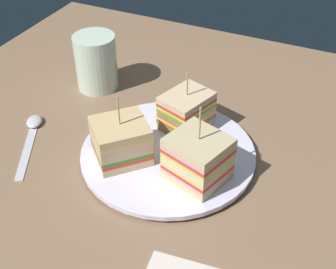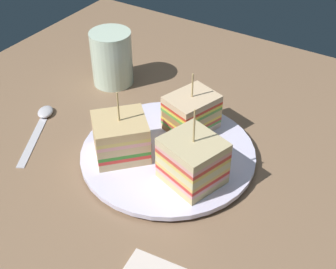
# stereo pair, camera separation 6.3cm
# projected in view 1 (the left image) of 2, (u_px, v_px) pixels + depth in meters

# --- Properties ---
(ground_plane) EXTENTS (0.91, 0.85, 0.02)m
(ground_plane) POSITION_uv_depth(u_px,v_px,m) (168.00, 162.00, 0.67)
(ground_plane) COLOR #88684C
(plate) EXTENTS (0.25, 0.25, 0.01)m
(plate) POSITION_uv_depth(u_px,v_px,m) (168.00, 154.00, 0.66)
(plate) COLOR white
(plate) RESTS_ON ground_plane
(sandwich_wedge_0) EXTENTS (0.10, 0.10, 0.10)m
(sandwich_wedge_0) POSITION_uv_depth(u_px,v_px,m) (121.00, 141.00, 0.62)
(sandwich_wedge_0) COLOR #DDBE8A
(sandwich_wedge_0) RESTS_ON plate
(sandwich_wedge_1) EXTENTS (0.09, 0.09, 0.11)m
(sandwich_wedge_1) POSITION_uv_depth(u_px,v_px,m) (198.00, 158.00, 0.59)
(sandwich_wedge_1) COLOR #DFC281
(sandwich_wedge_1) RESTS_ON plate
(sandwich_wedge_2) EXTENTS (0.08, 0.09, 0.09)m
(sandwich_wedge_2) POSITION_uv_depth(u_px,v_px,m) (188.00, 111.00, 0.68)
(sandwich_wedge_2) COLOR beige
(sandwich_wedge_2) RESTS_ON plate
(chip_pile) EXTENTS (0.06, 0.07, 0.02)m
(chip_pile) POSITION_uv_depth(u_px,v_px,m) (181.00, 141.00, 0.66)
(chip_pile) COLOR #E5D979
(chip_pile) RESTS_ON plate
(spoon) EXTENTS (0.09, 0.14, 0.01)m
(spoon) POSITION_uv_depth(u_px,v_px,m) (32.00, 131.00, 0.71)
(spoon) COLOR silver
(spoon) RESTS_ON ground_plane
(drinking_glass) EXTENTS (0.07, 0.07, 0.10)m
(drinking_glass) POSITION_uv_depth(u_px,v_px,m) (96.00, 66.00, 0.79)
(drinking_glass) COLOR silver
(drinking_glass) RESTS_ON ground_plane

